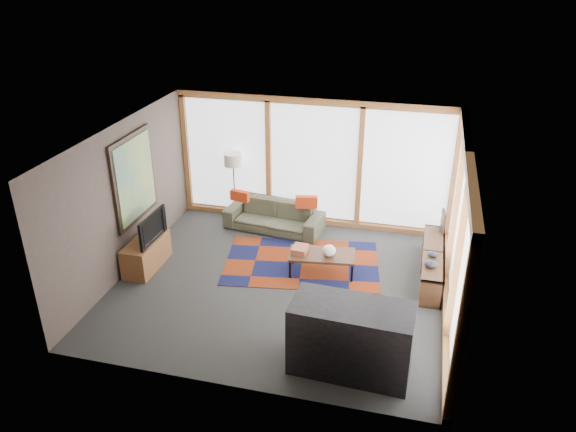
% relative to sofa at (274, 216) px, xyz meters
% --- Properties ---
extents(ground, '(5.50, 5.50, 0.00)m').
position_rel_sofa_xyz_m(ground, '(0.68, -1.95, -0.28)').
color(ground, '#2A2A28').
rests_on(ground, ground).
extents(room_envelope, '(5.52, 5.02, 2.62)m').
position_rel_sofa_xyz_m(room_envelope, '(1.17, -1.39, 1.26)').
color(room_envelope, '#453A31').
rests_on(room_envelope, ground).
extents(rug, '(2.97, 2.16, 0.01)m').
position_rel_sofa_xyz_m(rug, '(0.84, -1.18, -0.28)').
color(rug, maroon).
rests_on(rug, ground).
extents(sofa, '(2.01, 0.99, 0.57)m').
position_rel_sofa_xyz_m(sofa, '(0.00, 0.00, 0.00)').
color(sofa, '#393A29').
rests_on(sofa, ground).
extents(pillow_left, '(0.40, 0.18, 0.21)m').
position_rel_sofa_xyz_m(pillow_left, '(-0.69, -0.04, 0.39)').
color(pillow_left, '#BA3011').
rests_on(pillow_left, sofa).
extents(pillow_right, '(0.45, 0.22, 0.24)m').
position_rel_sofa_xyz_m(pillow_right, '(0.66, -0.03, 0.40)').
color(pillow_right, '#BA3011').
rests_on(pillow_right, sofa).
extents(floor_lamp, '(0.36, 0.36, 1.43)m').
position_rel_sofa_xyz_m(floor_lamp, '(-0.92, 0.28, 0.43)').
color(floor_lamp, '#32251A').
rests_on(floor_lamp, ground).
extents(coffee_table, '(1.20, 0.71, 0.38)m').
position_rel_sofa_xyz_m(coffee_table, '(1.25, -1.41, -0.09)').
color(coffee_table, '#382212').
rests_on(coffee_table, ground).
extents(book_stack, '(0.27, 0.33, 0.10)m').
position_rel_sofa_xyz_m(book_stack, '(0.87, -1.44, 0.15)').
color(book_stack, '#9C4C33').
rests_on(book_stack, coffee_table).
extents(vase, '(0.27, 0.27, 0.20)m').
position_rel_sofa_xyz_m(vase, '(1.37, -1.45, 0.19)').
color(vase, '#EDE8CD').
rests_on(vase, coffee_table).
extents(bookshelf, '(0.36, 1.99, 0.50)m').
position_rel_sofa_xyz_m(bookshelf, '(3.11, -1.06, -0.03)').
color(bookshelf, '#382212').
rests_on(bookshelf, ground).
extents(bowl_a, '(0.21, 0.21, 0.10)m').
position_rel_sofa_xyz_m(bowl_a, '(3.06, -1.59, 0.26)').
color(bowl_a, black).
rests_on(bowl_a, bookshelf).
extents(bowl_b, '(0.19, 0.19, 0.08)m').
position_rel_sofa_xyz_m(bowl_b, '(3.08, -1.25, 0.26)').
color(bowl_b, black).
rests_on(bowl_b, bookshelf).
extents(shelf_picture, '(0.07, 0.30, 0.40)m').
position_rel_sofa_xyz_m(shelf_picture, '(3.23, -0.27, 0.41)').
color(shelf_picture, black).
rests_on(shelf_picture, bookshelf).
extents(tv_console, '(0.45, 1.07, 0.54)m').
position_rel_sofa_xyz_m(tv_console, '(-1.79, -1.97, -0.01)').
color(tv_console, brown).
rests_on(tv_console, ground).
extents(television, '(0.14, 0.89, 0.51)m').
position_rel_sofa_xyz_m(television, '(-1.71, -1.95, 0.51)').
color(television, black).
rests_on(television, tv_console).
extents(bar_counter, '(1.63, 0.82, 1.01)m').
position_rel_sofa_xyz_m(bar_counter, '(2.09, -3.73, 0.22)').
color(bar_counter, black).
rests_on(bar_counter, ground).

